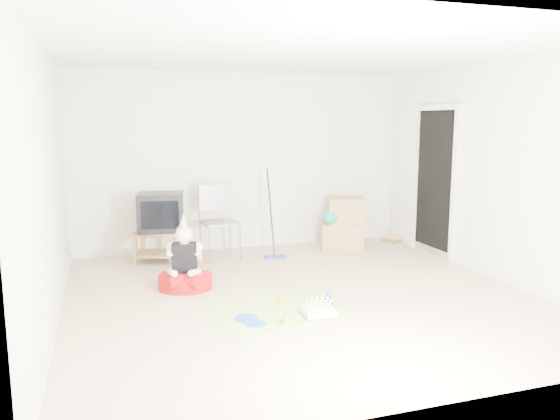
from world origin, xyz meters
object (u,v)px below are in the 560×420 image
object	(u,v)px
folding_chair	(220,222)
birthday_cake	(319,312)
crt_tv	(161,212)
seated_woman	(185,273)
tv_stand	(162,243)
cardboard_boxes	(343,224)

from	to	relation	value
folding_chair	birthday_cake	size ratio (longest dim) A/B	3.40
crt_tv	folding_chair	bearing A→B (deg)	3.59
folding_chair	birthday_cake	bearing A→B (deg)	-79.78
seated_woman	birthday_cake	size ratio (longest dim) A/B	2.80
tv_stand	folding_chair	xyz separation A→B (m)	(0.79, -0.07, 0.26)
tv_stand	seated_woman	distance (m)	1.31
tv_stand	folding_chair	distance (m)	0.83
folding_chair	birthday_cake	distance (m)	2.61
crt_tv	seated_woman	xyz separation A→B (m)	(0.12, -1.30, -0.50)
birthday_cake	crt_tv	bearing A→B (deg)	115.56
birthday_cake	seated_woman	bearing A→B (deg)	130.82
crt_tv	seated_woman	bearing A→B (deg)	-75.65
crt_tv	cardboard_boxes	size ratio (longest dim) A/B	0.77
crt_tv	folding_chair	xyz separation A→B (m)	(0.79, -0.07, -0.17)
crt_tv	folding_chair	world-z (taller)	folding_chair
tv_stand	seated_woman	size ratio (longest dim) A/B	0.91
folding_chair	cardboard_boxes	bearing A→B (deg)	1.29
cardboard_boxes	birthday_cake	xyz separation A→B (m)	(-1.43, -2.57, -0.33)
crt_tv	seated_woman	distance (m)	1.40
crt_tv	birthday_cake	world-z (taller)	crt_tv
tv_stand	birthday_cake	distance (m)	2.89
crt_tv	cardboard_boxes	world-z (taller)	crt_tv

